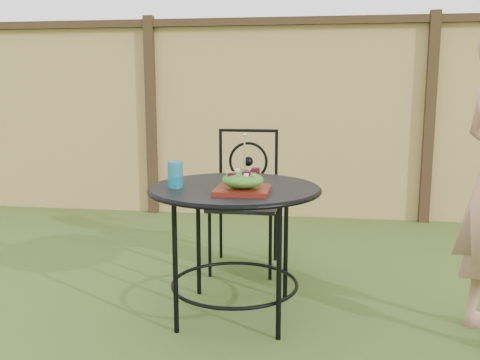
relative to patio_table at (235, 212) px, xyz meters
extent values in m
plane|color=#284114|center=(0.12, 0.13, -0.59)|extent=(60.00, 60.00, 0.00)
cube|color=tan|center=(0.12, 2.33, 0.31)|extent=(8.00, 0.05, 1.80)
cube|color=black|center=(0.12, 2.28, 1.24)|extent=(8.00, 0.07, 0.07)
cube|color=black|center=(-1.18, 2.28, 0.36)|extent=(0.09, 0.09, 1.90)
cube|color=black|center=(1.42, 2.28, 0.36)|extent=(0.09, 0.09, 1.90)
cylinder|color=black|center=(0.00, 0.00, 0.13)|extent=(0.90, 0.90, 0.02)
torus|color=black|center=(0.00, 0.00, 0.12)|extent=(0.92, 0.92, 0.02)
torus|color=black|center=(0.00, 0.00, -0.41)|extent=(0.70, 0.70, 0.02)
cylinder|color=black|center=(0.26, 0.26, -0.23)|extent=(0.03, 0.03, 0.71)
cylinder|color=black|center=(-0.26, 0.26, -0.23)|extent=(0.03, 0.03, 0.71)
cylinder|color=black|center=(-0.26, -0.26, -0.23)|extent=(0.03, 0.03, 0.71)
cylinder|color=black|center=(0.26, -0.26, -0.23)|extent=(0.03, 0.03, 0.71)
cube|color=black|center=(-0.06, 0.76, -0.14)|extent=(0.46, 0.46, 0.03)
cylinder|color=black|center=(-0.06, 0.97, 0.35)|extent=(0.42, 0.02, 0.02)
torus|color=black|center=(-0.06, 0.97, 0.13)|extent=(0.28, 0.02, 0.28)
cylinder|color=black|center=(-0.26, 0.56, -0.37)|extent=(0.02, 0.02, 0.44)
cylinder|color=black|center=(0.14, 0.56, -0.37)|extent=(0.02, 0.02, 0.44)
cylinder|color=black|center=(-0.26, 0.96, -0.37)|extent=(0.02, 0.02, 0.44)
cylinder|color=black|center=(0.14, 0.96, -0.37)|extent=(0.02, 0.02, 0.44)
cylinder|color=black|center=(-0.26, 0.97, 0.11)|extent=(0.02, 0.02, 0.50)
cylinder|color=black|center=(0.14, 0.97, 0.11)|extent=(0.02, 0.02, 0.50)
cube|color=#3F1009|center=(0.07, -0.15, 0.15)|extent=(0.27, 0.27, 0.02)
ellipsoid|color=#235614|center=(0.07, -0.15, 0.20)|extent=(0.21, 0.21, 0.08)
cylinder|color=silver|center=(0.08, -0.15, 0.33)|extent=(0.01, 0.01, 0.18)
cylinder|color=#0C6B8B|center=(-0.30, -0.08, 0.21)|extent=(0.08, 0.08, 0.14)
camera|label=1|loc=(0.44, -2.76, 0.67)|focal=40.00mm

